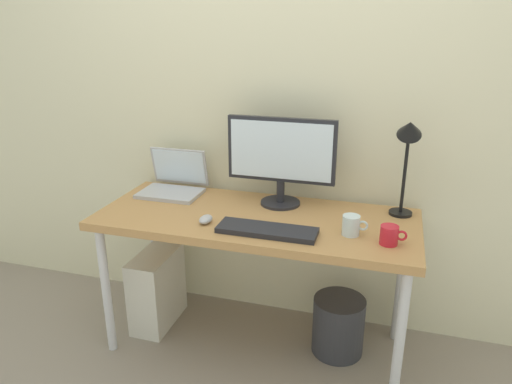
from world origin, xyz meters
The scene contains 12 objects.
ground_plane centered at (0.00, 0.00, 0.00)m, with size 6.00×6.00×0.00m, color gray.
back_wall centered at (0.00, 0.37, 1.30)m, with size 4.40×0.04×2.60m, color beige.
desk centered at (0.00, 0.00, 0.66)m, with size 1.52×0.63×0.73m.
monitor centered at (0.07, 0.18, 0.98)m, with size 0.54×0.20×0.44m.
laptop centered at (-0.52, 0.20, 0.79)m, with size 0.32×0.27×0.23m.
desk_lamp centered at (0.66, 0.18, 1.08)m, with size 0.11×0.16×0.49m.
keyboard centered at (0.10, -0.17, 0.74)m, with size 0.44×0.14×0.02m, color #232328.
mouse centered at (-0.20, -0.15, 0.75)m, with size 0.06×0.09×0.03m, color #B2B2B7.
coffee_mug centered at (0.62, -0.14, 0.77)m, with size 0.11×0.08×0.08m.
glass_cup centered at (0.46, -0.09, 0.77)m, with size 0.11×0.08×0.09m.
computer_tower centered at (-0.58, 0.03, 0.21)m, with size 0.18×0.36×0.42m, color silver.
wastebasket centered at (0.42, 0.06, 0.15)m, with size 0.26×0.26×0.30m, color #333338.
Camera 1 is at (0.60, -2.02, 1.60)m, focal length 33.42 mm.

